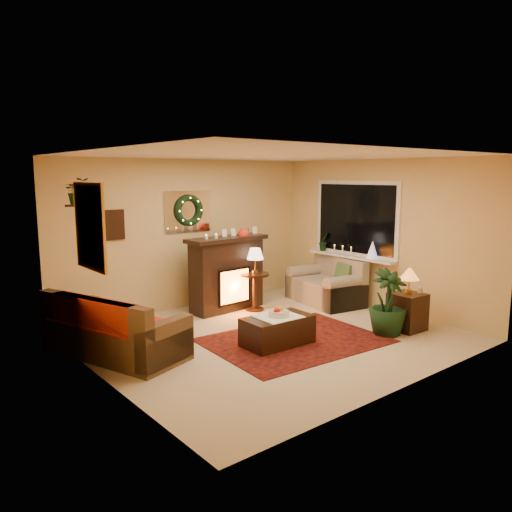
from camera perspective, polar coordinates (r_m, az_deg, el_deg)
floor at (r=7.35m, az=1.74°, el=-9.22°), size 5.00×5.00×0.00m
ceiling at (r=6.98m, az=1.85°, el=11.47°), size 5.00×5.00×0.00m
wall_back at (r=8.86m, az=-7.79°, el=2.49°), size 5.00×5.00×0.00m
wall_front at (r=5.57m, az=17.14°, el=-1.82°), size 5.00×5.00×0.00m
wall_left at (r=5.75m, az=-17.38°, el=-1.49°), size 4.50×4.50×0.00m
wall_right at (r=8.88m, az=14.09°, el=2.31°), size 4.50×4.50×0.00m
area_rug at (r=7.21m, az=4.42°, el=-9.58°), size 2.53×1.97×0.01m
sofa at (r=6.79m, az=-15.77°, el=-7.35°), size 1.41×2.09×0.83m
red_throw at (r=6.88m, az=-16.71°, el=-6.96°), size 0.84×1.37×0.02m
fireplace at (r=8.67m, az=-3.36°, el=-2.61°), size 1.35×0.50×1.21m
poinsettia at (r=8.71m, az=-1.44°, el=2.46°), size 0.21×0.21×0.21m
mantel_candle_a at (r=8.27m, az=-5.69°, el=1.78°), size 0.06×0.06×0.17m
mantel_candle_b at (r=8.36m, az=-4.57°, el=1.88°), size 0.06×0.06×0.17m
mantel_mirror at (r=8.80m, az=-7.78°, el=5.07°), size 0.92×0.02×0.72m
wreath at (r=8.77m, az=-7.65°, el=5.18°), size 0.55×0.11×0.55m
wall_art at (r=8.20m, az=-15.84°, el=3.44°), size 0.32×0.03×0.48m
gold_mirror at (r=5.97m, az=-18.49°, el=3.20°), size 0.03×0.84×1.00m
hanging_plant at (r=6.71m, az=-19.75°, el=5.64°), size 0.33×0.28×0.36m
loveseat at (r=9.24m, az=7.90°, el=-2.77°), size 1.07×1.56×0.83m
window_frame at (r=9.18m, az=11.34°, el=4.20°), size 0.03×1.86×1.36m
window_glass at (r=9.17m, az=11.28°, el=4.20°), size 0.02×1.70×1.22m
window_sill at (r=9.18m, az=10.79°, el=-0.06°), size 0.22×1.86×0.04m
mini_tree at (r=8.90m, az=13.16°, el=0.68°), size 0.21×0.21×0.32m
sill_plant at (r=9.65m, az=7.74°, el=1.76°), size 0.25×0.20×0.46m
side_table_round at (r=8.67m, az=-0.17°, el=-4.12°), size 0.58×0.58×0.65m
lamp_cream at (r=8.58m, az=-0.09°, el=-0.48°), size 0.29×0.29×0.44m
end_table_square at (r=7.94m, az=16.88°, el=-6.18°), size 0.48×0.48×0.57m
lamp_tiffany at (r=7.85m, az=17.08°, el=-2.80°), size 0.30×0.30×0.44m
coffee_table at (r=6.96m, az=2.46°, el=-8.49°), size 0.98×0.56×0.40m
fruit_bowl at (r=6.91m, az=2.63°, el=-6.55°), size 0.29×0.29×0.07m
floor_palm at (r=7.58m, az=14.80°, el=-5.42°), size 1.86×1.86×2.92m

